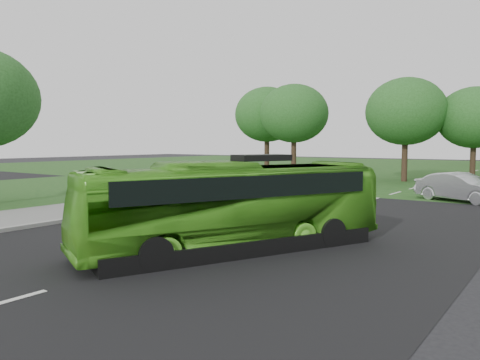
{
  "coord_description": "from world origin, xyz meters",
  "views": [
    {
      "loc": [
        8.8,
        -10.32,
        3.08
      ],
      "look_at": [
        -1.93,
        4.57,
        1.6
      ],
      "focal_mm": 35.0,
      "sensor_mm": 36.0,
      "label": 1
    }
  ],
  "objects": [
    {
      "name": "sedan",
      "position": [
        4.0,
        15.92,
        0.75
      ],
      "size": [
        4.83,
        3.19,
        1.51
      ],
      "primitive_type": "imported",
      "rotation": [
        0.0,
        0.0,
        1.19
      ],
      "color": "#B8B9BD",
      "rests_on": "ground"
    },
    {
      "name": "tree_park_b",
      "position": [
        -2.15,
        27.01,
        5.47
      ],
      "size": [
        6.19,
        6.19,
        8.11
      ],
      "color": "black",
      "rests_on": "ground"
    },
    {
      "name": "tree_park_c",
      "position": [
        2.39,
        28.97,
        4.94
      ],
      "size": [
        5.48,
        5.48,
        7.28
      ],
      "color": "black",
      "rests_on": "ground"
    },
    {
      "name": "tree_park_a",
      "position": [
        -12.61,
        27.95,
        5.73
      ],
      "size": [
        6.36,
        6.36,
        8.45
      ],
      "color": "black",
      "rests_on": "ground"
    },
    {
      "name": "bus",
      "position": [
        0.93,
        0.33,
        1.27
      ],
      "size": [
        5.78,
        9.18,
        2.54
      ],
      "primitive_type": "imported",
      "rotation": [
        0.0,
        0.0,
        -0.43
      ],
      "color": "#53B126",
      "rests_on": "ground"
    },
    {
      "name": "tree_park_f",
      "position": [
        -16.49,
        29.4,
        5.84
      ],
      "size": [
        6.43,
        6.43,
        8.59
      ],
      "color": "black",
      "rests_on": "ground"
    },
    {
      "name": "ground",
      "position": [
        0.0,
        0.0,
        0.0
      ],
      "size": [
        160.0,
        160.0,
        0.0
      ],
      "primitive_type": "plane",
      "color": "black",
      "rests_on": "ground"
    },
    {
      "name": "street_surfaces",
      "position": [
        -0.38,
        22.75,
        0.03
      ],
      "size": [
        120.0,
        120.0,
        0.15
      ],
      "color": "black",
      "rests_on": "ground"
    }
  ]
}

